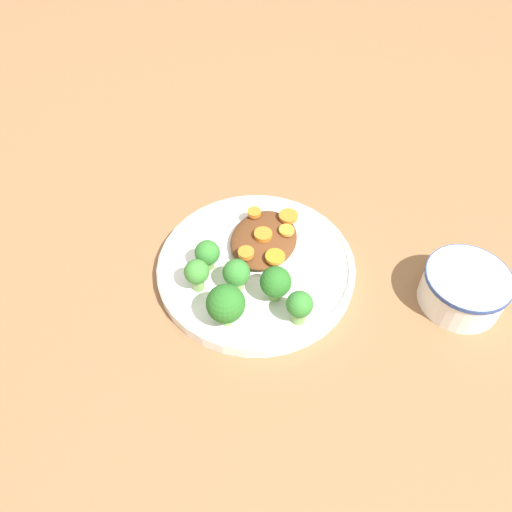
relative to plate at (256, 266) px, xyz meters
name	(u,v)px	position (x,y,z in m)	size (l,w,h in m)	color
ground_plane	(256,272)	(0.00, 0.00, -0.01)	(4.00, 4.00, 0.00)	#8C603D
plate	(256,266)	(0.00, 0.00, 0.00)	(0.27, 0.27, 0.02)	white
dip_bowl	(464,287)	(-0.03, 0.27, 0.02)	(0.11, 0.11, 0.05)	white
stew_mound	(266,240)	(-0.04, 0.00, 0.02)	(0.11, 0.09, 0.02)	#5B3319
broccoli_floret_0	(226,304)	(0.10, -0.01, 0.04)	(0.05, 0.05, 0.06)	#759E51
broccoli_floret_1	(276,283)	(0.05, 0.04, 0.04)	(0.04, 0.04, 0.05)	#759E51
broccoli_floret_2	(197,273)	(0.06, -0.06, 0.04)	(0.03, 0.03, 0.05)	#7FA85B
broccoli_floret_3	(236,274)	(0.05, -0.01, 0.03)	(0.04, 0.04, 0.05)	#7FA85B
broccoli_floret_4	(207,254)	(0.02, -0.06, 0.03)	(0.03, 0.03, 0.05)	#759E51
broccoli_floret_5	(299,306)	(0.07, 0.08, 0.04)	(0.03, 0.03, 0.05)	#759E51
carrot_slice_0	(275,256)	(0.00, 0.03, 0.03)	(0.03, 0.03, 0.00)	orange
carrot_slice_1	(262,234)	(-0.03, 0.00, 0.03)	(0.03, 0.03, 0.01)	orange
carrot_slice_2	(287,230)	(-0.05, 0.03, 0.03)	(0.02, 0.02, 0.00)	orange
carrot_slice_3	(254,212)	(-0.07, -0.02, 0.03)	(0.02, 0.02, 0.01)	orange
carrot_slice_4	(246,253)	(0.01, -0.01, 0.03)	(0.02, 0.02, 0.01)	orange
carrot_slice_5	(289,216)	(-0.08, 0.02, 0.03)	(0.03, 0.03, 0.01)	orange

